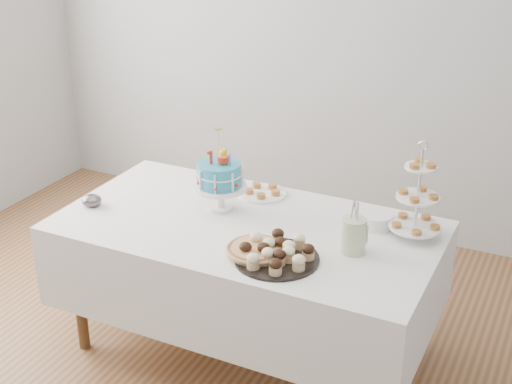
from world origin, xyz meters
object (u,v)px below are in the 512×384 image
at_px(pie, 256,251).
at_px(pastry_plate, 263,192).
at_px(birthday_cake, 220,188).
at_px(plate_stack, 376,219).
at_px(cupcake_tray, 277,252).
at_px(utensil_pitcher, 354,234).
at_px(tiered_stand, 418,198).
at_px(jam_bowl_b, 92,201).
at_px(table, 247,263).
at_px(jam_bowl_a, 93,201).

height_order(pie, pastry_plate, pie).
relative_size(birthday_cake, pie, 1.55).
bearing_deg(plate_stack, pastry_plate, 172.35).
distance_m(cupcake_tray, utensil_pitcher, 0.37).
distance_m(pie, plate_stack, 0.68).
distance_m(pastry_plate, utensil_pitcher, 0.77).
height_order(tiered_stand, plate_stack, tiered_stand).
distance_m(pastry_plate, jam_bowl_b, 0.92).
distance_m(birthday_cake, plate_stack, 0.82).
xyz_separation_m(table, cupcake_tray, (0.29, -0.26, 0.27)).
xyz_separation_m(cupcake_tray, jam_bowl_a, (-1.13, 0.10, -0.02)).
distance_m(birthday_cake, jam_bowl_a, 0.69).
bearing_deg(pastry_plate, jam_bowl_a, -145.32).
xyz_separation_m(table, pastry_plate, (-0.08, 0.36, 0.24)).
height_order(jam_bowl_a, jam_bowl_b, jam_bowl_b).
bearing_deg(pastry_plate, pie, -67.13).
height_order(cupcake_tray, plate_stack, cupcake_tray).
bearing_deg(jam_bowl_a, jam_bowl_b, -90.00).
relative_size(jam_bowl_a, jam_bowl_b, 0.87).
xyz_separation_m(cupcake_tray, pastry_plate, (-0.37, 0.63, -0.03)).
bearing_deg(plate_stack, table, -155.06).
bearing_deg(jam_bowl_b, cupcake_tray, -4.96).
height_order(jam_bowl_a, utensil_pitcher, utensil_pitcher).
xyz_separation_m(plate_stack, jam_bowl_a, (-1.43, -0.43, -0.01)).
relative_size(table, plate_stack, 10.88).
xyz_separation_m(tiered_stand, jam_bowl_b, (-1.63, -0.41, -0.18)).
xyz_separation_m(birthday_cake, jam_bowl_a, (-0.63, -0.26, -0.09)).
distance_m(pie, jam_bowl_b, 1.03).
bearing_deg(tiered_stand, plate_stack, 171.71).
bearing_deg(jam_bowl_b, jam_bowl_a, 90.00).
distance_m(cupcake_tray, pastry_plate, 0.73).
distance_m(birthday_cake, tiered_stand, 1.01).
relative_size(tiered_stand, utensil_pitcher, 1.90).
distance_m(table, tiered_stand, 0.94).
relative_size(birthday_cake, utensil_pitcher, 1.68).
xyz_separation_m(plate_stack, utensil_pitcher, (-0.01, -0.31, 0.06)).
relative_size(table, pastry_plate, 7.31).
relative_size(birthday_cake, cupcake_tray, 1.11).
distance_m(tiered_stand, pastry_plate, 0.90).
distance_m(pie, utensil_pitcher, 0.46).
xyz_separation_m(pie, pastry_plate, (-0.27, 0.63, -0.01)).
bearing_deg(utensil_pitcher, plate_stack, 76.19).
bearing_deg(birthday_cake, plate_stack, -4.88).
height_order(birthday_cake, jam_bowl_b, birthday_cake).
xyz_separation_m(table, pie, (0.18, -0.27, 0.25)).
distance_m(plate_stack, pastry_plate, 0.68).
height_order(pie, plate_stack, plate_stack).
bearing_deg(tiered_stand, jam_bowl_b, -165.91).
distance_m(pie, pastry_plate, 0.68).
bearing_deg(tiered_stand, cupcake_tray, -134.95).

